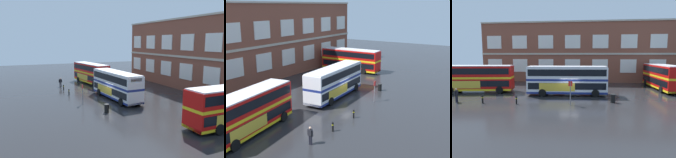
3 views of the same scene
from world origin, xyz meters
The scene contains 10 objects.
ground_plane centered at (0.00, 2.00, 0.00)m, with size 120.00×120.00×0.00m, color #232326.
brick_terminal_building centered at (2.21, 17.98, 6.10)m, with size 44.56×8.19×12.50m.
double_decker_near centered at (-14.43, 1.69, 2.15)m, with size 11.26×4.17×4.07m.
double_decker_middle centered at (-0.45, 1.02, 2.15)m, with size 11.14×3.40×4.07m.
double_decker_far centered at (14.56, 7.30, 2.15)m, with size 3.06×11.06×4.07m.
waiting_passenger centered at (-13.18, -4.70, 0.93)m, with size 0.26×0.63×1.70m.
bus_stand_flag centered at (0.46, -4.36, 1.64)m, with size 0.44×0.10×2.70m.
station_litter_bin centered at (5.39, -2.84, 0.52)m, with size 0.60×0.60×1.03m.
safety_bollard_west centered at (-5.71, -4.83, 0.49)m, with size 0.19×0.19×0.95m.
safety_bollard_east centered at (-9.82, -4.83, 0.49)m, with size 0.19×0.19×0.95m.
Camera 3 is at (2.14, -25.62, 5.62)m, focal length 30.83 mm.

